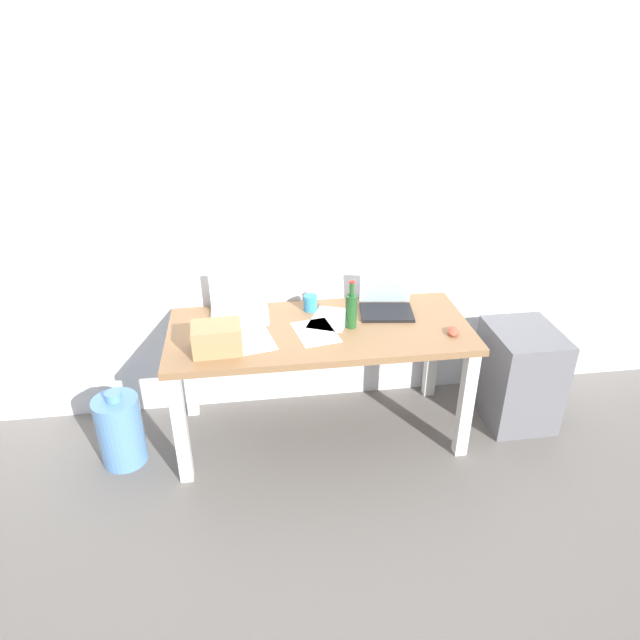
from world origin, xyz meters
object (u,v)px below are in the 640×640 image
object	(u,v)px
laptop_right	(386,303)
coffee_mug	(310,303)
desk	(320,343)
laptop_left	(239,307)
filing_cabinet	(518,375)
cardboard_box	(217,338)
beer_bottle	(351,310)
water_cooler_jug	(120,430)
computer_mouse	(453,331)

from	to	relation	value
laptop_right	coffee_mug	bearing A→B (deg)	171.04
desk	coffee_mug	size ratio (longest dim) A/B	17.90
laptop_left	filing_cabinet	xyz separation A→B (m)	(1.70, -0.23, -0.48)
desk	cardboard_box	size ratio (longest dim) A/B	6.72
coffee_mug	laptop_right	bearing A→B (deg)	-8.96
laptop_right	filing_cabinet	world-z (taller)	laptop_right
beer_bottle	coffee_mug	distance (m)	0.32
laptop_right	filing_cabinet	xyz separation A→B (m)	(0.83, -0.17, -0.47)
desk	water_cooler_jug	bearing A→B (deg)	-175.18
desk	laptop_right	distance (m)	0.47
water_cooler_jug	desk	bearing A→B (deg)	4.82
computer_mouse	beer_bottle	bearing A→B (deg)	-172.77
laptop_left	computer_mouse	world-z (taller)	laptop_left
cardboard_box	computer_mouse	bearing A→B (deg)	0.11
computer_mouse	water_cooler_jug	xyz separation A→B (m)	(-1.87, 0.07, -0.54)
cardboard_box	beer_bottle	bearing A→B (deg)	12.58
coffee_mug	water_cooler_jug	xyz separation A→B (m)	(-1.13, -0.33, -0.57)
cardboard_box	water_cooler_jug	bearing A→B (deg)	172.88
filing_cabinet	laptop_right	bearing A→B (deg)	168.59
cardboard_box	water_cooler_jug	size ratio (longest dim) A/B	0.53
desk	filing_cabinet	world-z (taller)	desk
cardboard_box	filing_cabinet	size ratio (longest dim) A/B	0.41
cardboard_box	desk	bearing A→B (deg)	16.94
coffee_mug	water_cooler_jug	bearing A→B (deg)	-163.89
computer_mouse	desk	bearing A→B (deg)	-169.43
laptop_left	filing_cabinet	size ratio (longest dim) A/B	0.54
laptop_right	beer_bottle	size ratio (longest dim) A/B	1.20
desk	beer_bottle	world-z (taller)	beer_bottle
computer_mouse	filing_cabinet	distance (m)	0.71
laptop_left	coffee_mug	world-z (taller)	laptop_left
computer_mouse	cardboard_box	distance (m)	1.28
desk	computer_mouse	xyz separation A→B (m)	(0.72, -0.17, 0.12)
cardboard_box	coffee_mug	world-z (taller)	cardboard_box
coffee_mug	water_cooler_jug	distance (m)	1.31
water_cooler_jug	beer_bottle	bearing A→B (deg)	3.89
laptop_left	computer_mouse	size ratio (longest dim) A/B	3.37
cardboard_box	coffee_mug	xyz separation A→B (m)	(0.54, 0.40, -0.03)
beer_bottle	filing_cabinet	xyz separation A→B (m)	(1.08, -0.00, -0.53)
computer_mouse	water_cooler_jug	bearing A→B (deg)	-158.37
laptop_right	beer_bottle	distance (m)	0.30
beer_bottle	cardboard_box	size ratio (longest dim) A/B	1.10
desk	filing_cabinet	bearing A→B (deg)	-0.44
laptop_right	cardboard_box	size ratio (longest dim) A/B	1.32
computer_mouse	laptop_left	bearing A→B (deg)	-174.55
beer_bottle	desk	bearing A→B (deg)	177.69
computer_mouse	cardboard_box	size ratio (longest dim) A/B	0.40
desk	water_cooler_jug	distance (m)	1.23
laptop_left	laptop_right	size ratio (longest dim) A/B	1.01
laptop_right	filing_cabinet	size ratio (longest dim) A/B	0.54
laptop_right	water_cooler_jug	world-z (taller)	laptop_right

